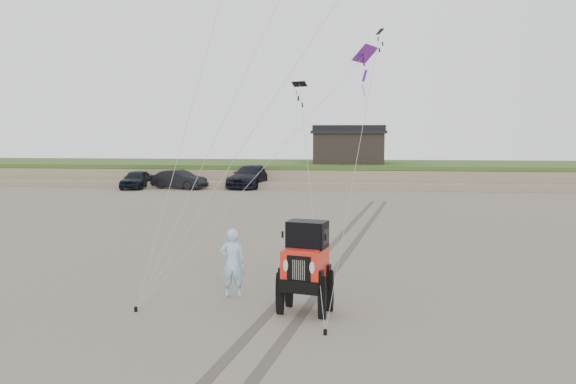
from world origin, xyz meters
name	(u,v)px	position (x,y,z in m)	size (l,w,h in m)	color
ground	(251,311)	(0.00, 0.00, 0.00)	(160.00, 160.00, 0.00)	#6B6054
dune_ridge	(326,173)	(0.00, 37.50, 0.82)	(160.00, 14.25, 1.73)	#7A6B54
cabin	(349,146)	(2.00, 37.00, 3.24)	(6.40, 5.40, 3.35)	black
truck_a	(136,179)	(-14.59, 29.45, 0.73)	(1.72, 4.26, 1.45)	black
truck_b	(179,179)	(-11.17, 29.62, 0.73)	(1.55, 4.44, 1.46)	black
truck_c	(251,176)	(-5.76, 31.44, 0.88)	(2.48, 6.09, 1.77)	black
jeep	(305,277)	(1.32, 0.00, 0.88)	(2.04, 4.74, 1.76)	red
man	(233,263)	(-0.69, 1.14, 0.91)	(0.66, 0.44, 1.82)	#95CDE7
stake_main	(136,309)	(-2.76, -0.37, 0.06)	(0.08, 0.08, 0.12)	black
stake_aux	(325,332)	(1.87, -1.42, 0.06)	(0.08, 0.08, 0.12)	black
tire_tracks	(341,247)	(2.00, 8.00, 0.00)	(5.22, 29.74, 0.01)	#4C443D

